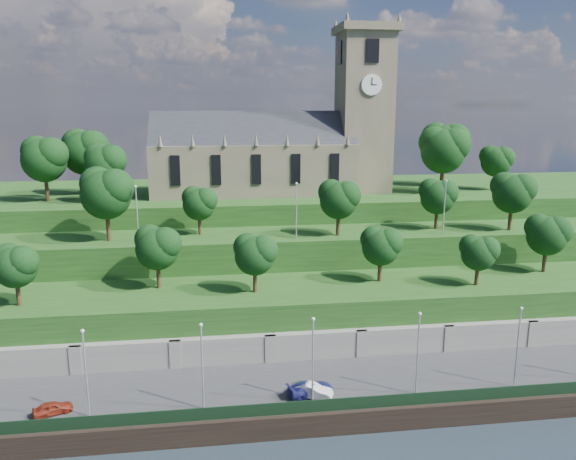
{
  "coord_description": "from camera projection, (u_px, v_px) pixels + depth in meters",
  "views": [
    {
      "loc": [
        -10.63,
        -44.22,
        28.92
      ],
      "look_at": [
        -0.55,
        30.0,
        12.23
      ],
      "focal_mm": 35.0,
      "sensor_mm": 36.0,
      "label": 1
    }
  ],
  "objects": [
    {
      "name": "embankment_lower",
      "position": [
        306.0,
        319.0,
        67.0
      ],
      "size": [
        160.0,
        12.0,
        8.0
      ],
      "primitive_type": "cube",
      "color": "#1B4115",
      "rests_on": "ground"
    },
    {
      "name": "church",
      "position": [
        283.0,
        146.0,
        90.14
      ],
      "size": [
        38.6,
        12.35,
        27.6
      ],
      "color": "brown",
      "rests_on": "hilltop"
    },
    {
      "name": "lamp_posts_promenade",
      "position": [
        313.0,
        354.0,
        51.14
      ],
      "size": [
        60.36,
        0.36,
        8.3
      ],
      "color": "#B2B2B7",
      "rests_on": "promenade"
    },
    {
      "name": "hilltop",
      "position": [
        276.0,
        232.0,
        97.18
      ],
      "size": [
        160.0,
        32.0,
        15.0
      ],
      "primitive_type": "cube",
      "color": "#1B4115",
      "rests_on": "ground"
    },
    {
      "name": "promenade",
      "position": [
        326.0,
        391.0,
        56.04
      ],
      "size": [
        160.0,
        12.0,
        2.0
      ],
      "primitive_type": "cube",
      "color": "#2D2D30",
      "rests_on": "ground"
    },
    {
      "name": "trees_lower",
      "position": [
        314.0,
        247.0,
        65.51
      ],
      "size": [
        68.03,
        8.76,
        7.49
      ],
      "color": "#312213",
      "rests_on": "embankment_lower"
    },
    {
      "name": "fence",
      "position": [
        338.0,
        404.0,
        50.47
      ],
      "size": [
        160.0,
        0.1,
        1.2
      ],
      "primitive_type": "cube",
      "color": "black",
      "rests_on": "promenade"
    },
    {
      "name": "embankment_upper",
      "position": [
        293.0,
        276.0,
        77.2
      ],
      "size": [
        160.0,
        10.0,
        12.0
      ],
      "primitive_type": "cube",
      "color": "#1B4115",
      "rests_on": "ground"
    },
    {
      "name": "lamp_posts_upper",
      "position": [
        296.0,
        206.0,
        72.07
      ],
      "size": [
        40.36,
        0.36,
        7.34
      ],
      "color": "#B2B2B7",
      "rests_on": "embankment_upper"
    },
    {
      "name": "car_right",
      "position": [
        310.0,
        388.0,
        53.21
      ],
      "size": [
        4.87,
        2.99,
        1.32
      ],
      "primitive_type": "imported",
      "rotation": [
        0.0,
        0.0,
        1.84
      ],
      "color": "navy",
      "rests_on": "promenade"
    },
    {
      "name": "ground",
      "position": [
        339.0,
        434.0,
        50.46
      ],
      "size": [
        320.0,
        320.0,
        0.0
      ],
      "primitive_type": "plane",
      "color": "#1B232B",
      "rests_on": "ground"
    },
    {
      "name": "retaining_wall",
      "position": [
        315.0,
        352.0,
        61.49
      ],
      "size": [
        160.0,
        2.1,
        5.0
      ],
      "color": "slate",
      "rests_on": "ground"
    },
    {
      "name": "quay_wall",
      "position": [
        339.0,
        423.0,
        50.17
      ],
      "size": [
        160.0,
        0.5,
        2.2
      ],
      "primitive_type": "cube",
      "color": "black",
      "rests_on": "ground"
    },
    {
      "name": "trees_hilltop",
      "position": [
        285.0,
        151.0,
        89.41
      ],
      "size": [
        77.56,
        16.56,
        11.04
      ],
      "color": "#312213",
      "rests_on": "hilltop"
    },
    {
      "name": "car_left",
      "position": [
        53.0,
        408.0,
        49.92
      ],
      "size": [
        3.65,
        2.53,
        1.15
      ],
      "primitive_type": "imported",
      "rotation": [
        0.0,
        0.0,
        1.96
      ],
      "color": "maroon",
      "rests_on": "promenade"
    },
    {
      "name": "trees_upper",
      "position": [
        299.0,
        194.0,
        73.81
      ],
      "size": [
        60.44,
        7.86,
        9.44
      ],
      "color": "#312213",
      "rests_on": "embankment_upper"
    },
    {
      "name": "car_middle",
      "position": [
        311.0,
        391.0,
        52.8
      ],
      "size": [
        4.26,
        2.87,
        1.33
      ],
      "primitive_type": "imported",
      "rotation": [
        0.0,
        0.0,
        1.17
      ],
      "color": "silver",
      "rests_on": "promenade"
    }
  ]
}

